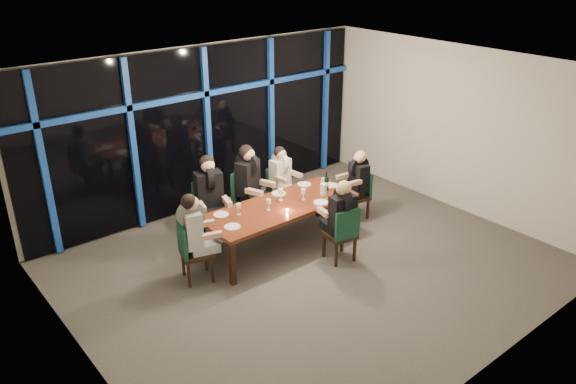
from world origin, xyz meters
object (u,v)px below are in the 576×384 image
at_px(chair_near_mid, 343,232).
at_px(diner_far_left, 209,188).
at_px(chair_far_right, 279,188).
at_px(water_pitcher, 324,189).
at_px(chair_end_right, 360,192).
at_px(chair_end_left, 191,249).
at_px(diner_far_mid, 250,175).
at_px(diner_end_left, 194,225).
at_px(chair_far_mid, 246,196).
at_px(diner_end_right, 357,175).
at_px(diner_far_right, 282,171).
at_px(diner_near_mid, 341,209).
at_px(wine_bottle, 326,183).
at_px(chair_far_left, 209,208).
at_px(dining_table, 280,209).

distance_m(chair_near_mid, diner_far_left, 2.26).
xyz_separation_m(chair_far_right, water_pitcher, (0.03, -1.16, 0.36)).
height_order(chair_end_right, water_pitcher, water_pitcher).
height_order(chair_end_left, water_pitcher, water_pitcher).
height_order(diner_far_mid, diner_end_left, diner_far_mid).
xyz_separation_m(chair_far_mid, diner_end_right, (1.71, -1.00, 0.26)).
bearing_deg(water_pitcher, diner_far_mid, 122.89).
relative_size(diner_far_mid, diner_far_right, 1.16).
bearing_deg(diner_near_mid, diner_far_left, -44.76).
height_order(diner_far_right, water_pitcher, diner_far_right).
bearing_deg(diner_end_right, chair_near_mid, -44.32).
xyz_separation_m(chair_end_right, diner_end_left, (-3.35, 0.06, 0.42)).
xyz_separation_m(chair_far_mid, wine_bottle, (0.96, -1.00, 0.30)).
bearing_deg(chair_far_mid, diner_near_mid, -98.55).
bearing_deg(chair_far_left, diner_far_left, -90.00).
relative_size(chair_far_mid, diner_far_right, 1.19).
bearing_deg(chair_far_mid, chair_end_left, -173.07).
height_order(chair_far_right, diner_far_mid, diner_far_mid).
xyz_separation_m(chair_far_mid, diner_far_mid, (0.03, -0.08, 0.41)).
height_order(dining_table, chair_near_mid, chair_near_mid).
bearing_deg(chair_end_right, diner_far_right, -125.45).
height_order(chair_far_left, water_pitcher, chair_far_left).
bearing_deg(diner_near_mid, diner_far_right, -89.81).
bearing_deg(wine_bottle, diner_end_right, 0.20).
height_order(dining_table, chair_far_right, chair_far_right).
xyz_separation_m(chair_end_right, chair_near_mid, (-1.34, -0.94, 0.03)).
height_order(diner_end_left, diner_near_mid, diner_end_left).
xyz_separation_m(chair_end_right, diner_far_left, (-2.57, 0.90, 0.50)).
bearing_deg(diner_end_left, chair_near_mid, -100.15).
bearing_deg(chair_far_right, diner_near_mid, -104.51).
bearing_deg(diner_far_right, diner_end_right, -51.48).
bearing_deg(diner_end_right, dining_table, -82.42).
height_order(dining_table, diner_near_mid, diner_near_mid).
bearing_deg(chair_end_left, chair_far_mid, -44.46).
distance_m(chair_far_right, water_pitcher, 1.22).
distance_m(diner_far_left, diner_near_mid, 2.16).
relative_size(diner_far_left, wine_bottle, 3.02).
bearing_deg(chair_far_right, diner_far_left, -179.39).
relative_size(chair_end_left, wine_bottle, 2.86).
distance_m(diner_far_right, diner_end_right, 1.35).
distance_m(dining_table, diner_far_mid, 0.93).
distance_m(diner_far_mid, diner_end_left, 1.82).
xyz_separation_m(chair_end_left, diner_far_left, (0.86, 0.81, 0.45)).
xyz_separation_m(dining_table, chair_end_left, (-1.64, 0.03, -0.15)).
bearing_deg(dining_table, diner_far_left, 132.52).
distance_m(chair_far_mid, chair_end_right, 2.05).
bearing_deg(water_pitcher, wine_bottle, 29.81).
height_order(chair_end_left, chair_near_mid, chair_end_left).
height_order(chair_end_left, diner_far_right, diner_far_right).
bearing_deg(water_pitcher, chair_end_left, 171.95).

